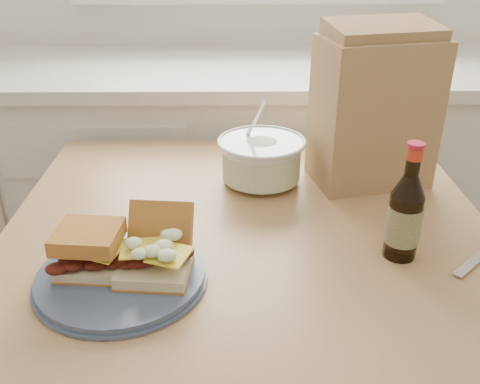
{
  "coord_description": "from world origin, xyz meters",
  "views": [
    {
      "loc": [
        -0.09,
        -0.07,
        1.37
      ],
      "look_at": [
        -0.08,
        0.85,
        0.9
      ],
      "focal_mm": 40.0,
      "sensor_mm": 36.0,
      "label": 1
    }
  ],
  "objects_px": {
    "dining_table": "(248,280)",
    "paper_bag": "(374,113)",
    "beer_bottle": "(405,216)",
    "plate": "(121,277)",
    "coleslaw_bowl": "(261,161)"
  },
  "relations": [
    {
      "from": "paper_bag",
      "to": "beer_bottle",
      "type": "bearing_deg",
      "value": -104.56
    },
    {
      "from": "plate",
      "to": "paper_bag",
      "type": "relative_size",
      "value": 0.86
    },
    {
      "from": "dining_table",
      "to": "beer_bottle",
      "type": "xyz_separation_m",
      "value": [
        0.27,
        -0.09,
        0.2
      ]
    },
    {
      "from": "dining_table",
      "to": "paper_bag",
      "type": "relative_size",
      "value": 2.98
    },
    {
      "from": "beer_bottle",
      "to": "plate",
      "type": "bearing_deg",
      "value": -155.84
    },
    {
      "from": "beer_bottle",
      "to": "paper_bag",
      "type": "xyz_separation_m",
      "value": [
        0.01,
        0.32,
        0.08
      ]
    },
    {
      "from": "plate",
      "to": "paper_bag",
      "type": "height_order",
      "value": "paper_bag"
    },
    {
      "from": "dining_table",
      "to": "paper_bag",
      "type": "bearing_deg",
      "value": 39.11
    },
    {
      "from": "paper_bag",
      "to": "coleslaw_bowl",
      "type": "bearing_deg",
      "value": 170.56
    },
    {
      "from": "plate",
      "to": "beer_bottle",
      "type": "xyz_separation_m",
      "value": [
        0.5,
        0.07,
        0.07
      ]
    },
    {
      "from": "beer_bottle",
      "to": "paper_bag",
      "type": "distance_m",
      "value": 0.33
    },
    {
      "from": "plate",
      "to": "coleslaw_bowl",
      "type": "xyz_separation_m",
      "value": [
        0.26,
        0.38,
        0.04
      ]
    },
    {
      "from": "dining_table",
      "to": "paper_bag",
      "type": "distance_m",
      "value": 0.47
    },
    {
      "from": "beer_bottle",
      "to": "coleslaw_bowl",
      "type": "bearing_deg",
      "value": 143.31
    },
    {
      "from": "dining_table",
      "to": "beer_bottle",
      "type": "distance_m",
      "value": 0.35
    }
  ]
}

